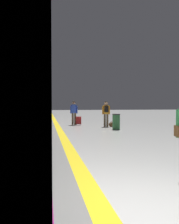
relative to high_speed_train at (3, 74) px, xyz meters
The scene contains 9 objects.
ground_plane 6.87m from the high_speed_train, 63.08° to the right, with size 120.00×120.00×0.00m, color silver.
safety_line_strip 5.43m from the high_speed_train, 63.07° to the left, with size 0.36×80.00×0.01m, color yellow.
tactile_edge_band 5.29m from the high_speed_train, 67.08° to the left, with size 0.69×80.00×0.01m, color slate.
high_speed_train is the anchor object (origin of this frame).
passenger_near 8.79m from the high_speed_train, 51.82° to the left, with size 0.52×0.35×1.68m.
duffel_bag_near 8.95m from the high_speed_train, 48.95° to the left, with size 0.44×0.26×0.36m.
passenger_mid 9.28m from the high_speed_train, 68.23° to the left, with size 0.51×0.30×1.70m.
suitcase_mid 9.39m from the high_speed_train, 65.99° to the left, with size 0.41×0.29×0.60m.
waste_bin 7.64m from the high_speed_train, 41.87° to the left, with size 0.46×0.46×0.91m.
Camera 1 is at (-1.45, -2.95, 1.46)m, focal length 38.57 mm.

